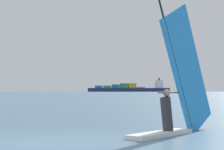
# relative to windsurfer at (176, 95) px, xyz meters

# --- Properties ---
(ground_plane) EXTENTS (4000.00, 4000.00, 0.00)m
(ground_plane) POSITION_rel_windsurfer_xyz_m (-3.34, -2.57, -1.20)
(ground_plane) COLOR #476B84
(windsurfer) EXTENTS (2.80, 4.17, 4.47)m
(windsurfer) POSITION_rel_windsurfer_xyz_m (0.00, 0.00, 0.00)
(windsurfer) COLOR white
(windsurfer) RESTS_ON ground_plane
(cargo_ship) EXTENTS (184.07, 56.39, 31.32)m
(cargo_ship) POSITION_rel_windsurfer_xyz_m (-73.94, 859.85, 6.30)
(cargo_ship) COLOR navy
(cargo_ship) RESTS_ON ground_plane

